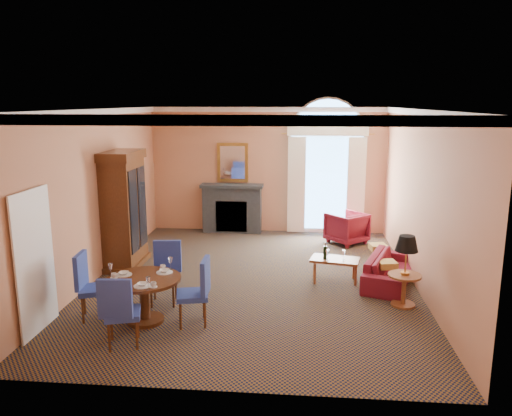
# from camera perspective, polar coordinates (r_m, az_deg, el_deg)

# --- Properties ---
(ground) EXTENTS (7.50, 7.50, 0.00)m
(ground) POSITION_cam_1_polar(r_m,az_deg,el_deg) (9.61, -0.28, -8.23)
(ground) COLOR black
(ground) RESTS_ON ground
(room_envelope) EXTENTS (6.04, 7.52, 3.45)m
(room_envelope) POSITION_cam_1_polar(r_m,az_deg,el_deg) (9.71, -0.06, 7.21)
(room_envelope) COLOR tan
(room_envelope) RESTS_ON ground
(armoire) EXTENTS (0.68, 1.21, 2.37)m
(armoire) POSITION_cam_1_polar(r_m,az_deg,el_deg) (10.48, -14.92, -0.40)
(armoire) COLOR #40210E
(armoire) RESTS_ON ground
(dining_table) EXTENTS (1.13, 1.13, 0.91)m
(dining_table) POSITION_cam_1_polar(r_m,az_deg,el_deg) (7.90, -12.65, -9.05)
(dining_table) COLOR #40210E
(dining_table) RESTS_ON ground
(dining_chair_north) EXTENTS (0.52, 0.53, 1.04)m
(dining_chair_north) POSITION_cam_1_polar(r_m,az_deg,el_deg) (8.59, -10.32, -6.75)
(dining_chair_north) COLOR #253A95
(dining_chair_north) RESTS_ON ground
(dining_chair_south) EXTENTS (0.57, 0.57, 1.04)m
(dining_chair_south) POSITION_cam_1_polar(r_m,az_deg,el_deg) (7.14, -15.37, -10.95)
(dining_chair_south) COLOR #253A95
(dining_chair_south) RESTS_ON ground
(dining_chair_east) EXTENTS (0.56, 0.56, 1.04)m
(dining_chair_east) POSITION_cam_1_polar(r_m,az_deg,el_deg) (7.65, -6.60, -8.99)
(dining_chair_east) COLOR #253A95
(dining_chair_east) RESTS_ON ground
(dining_chair_west) EXTENTS (0.59, 0.59, 1.04)m
(dining_chair_west) POSITION_cam_1_polar(r_m,az_deg,el_deg) (8.27, -18.64, -7.94)
(dining_chair_west) COLOR #253A95
(dining_chair_west) RESTS_ON ground
(sofa) EXTENTS (1.27, 1.94, 0.53)m
(sofa) POSITION_cam_1_polar(r_m,az_deg,el_deg) (9.72, 15.03, -6.76)
(sofa) COLOR maroon
(sofa) RESTS_ON ground
(armchair) EXTENTS (1.14, 1.14, 0.75)m
(armchair) POSITION_cam_1_polar(r_m,az_deg,el_deg) (12.14, 10.31, -2.24)
(armchair) COLOR maroon
(armchair) RESTS_ON ground
(coffee_table) EXTENTS (0.97, 0.67, 0.77)m
(coffee_table) POSITION_cam_1_polar(r_m,az_deg,el_deg) (9.52, 8.96, -5.92)
(coffee_table) COLOR brown
(coffee_table) RESTS_ON ground
(side_table) EXTENTS (0.54, 0.54, 1.18)m
(side_table) POSITION_cam_1_polar(r_m,az_deg,el_deg) (8.57, 16.73, -5.88)
(side_table) COLOR brown
(side_table) RESTS_ON ground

